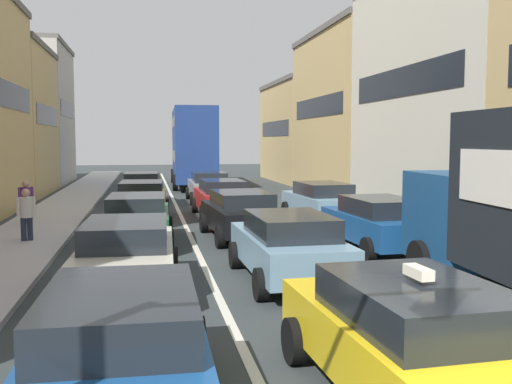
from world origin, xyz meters
The scene contains 19 objects.
sidewalk_left centered at (-6.70, 20.00, 0.07)m, with size 2.60×64.00×0.14m, color #BABABA.
lane_stripe_left centered at (-1.70, 20.00, 0.01)m, with size 0.16×60.00×0.01m, color silver.
lane_stripe_right centered at (1.70, 20.00, 0.01)m, with size 0.16×60.00×0.01m, color silver.
building_row_right centered at (9.90, 21.00, 4.54)m, with size 7.20×43.90×9.83m.
taxi_centre_lane_front centered at (-0.10, 1.89, 0.80)m, with size 2.22×4.38×1.66m.
sedan_left_lane_front centered at (-3.35, 2.16, 0.80)m, with size 2.12×4.33×1.49m.
sedan_centre_lane_second centered at (-0.05, 7.97, 0.80)m, with size 2.13×4.33×1.49m.
wagon_left_lane_second centered at (-3.46, 7.55, 0.80)m, with size 2.19×4.36×1.49m.
hatchback_centre_lane_third centered at (-0.18, 13.58, 0.80)m, with size 2.27×4.40×1.49m.
sedan_left_lane_third centered at (-3.33, 13.00, 0.80)m, with size 2.17×4.36×1.49m.
coupe_centre_lane_fourth centered at (-0.09, 18.96, 0.80)m, with size 2.14×4.34×1.49m.
sedan_left_lane_fourth centered at (-3.23, 18.70, 0.80)m, with size 2.20×4.37×1.49m.
sedan_centre_lane_fifth centered at (0.00, 24.72, 0.80)m, with size 2.07×4.30×1.49m.
sedan_left_lane_fifth centered at (-3.31, 24.95, 0.80)m, with size 2.08×4.31×1.49m.
sedan_right_lane_behind_truck centered at (3.26, 10.95, 0.80)m, with size 2.21×4.37×1.49m.
wagon_right_lane_far centered at (3.39, 16.75, 0.80)m, with size 2.26×4.40×1.49m.
bus_mid_queue_primary centered at (0.01, 34.55, 2.83)m, with size 3.02×10.57×5.06m.
pedestrian_near_kerb centered at (-6.51, 13.64, 0.95)m, with size 0.50×0.34×1.66m.
pedestrian_mid_sidewalk centered at (-7.22, 17.37, 0.95)m, with size 0.49×0.34×1.66m.
Camera 1 is at (-3.06, -4.20, 3.06)m, focal length 40.99 mm.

